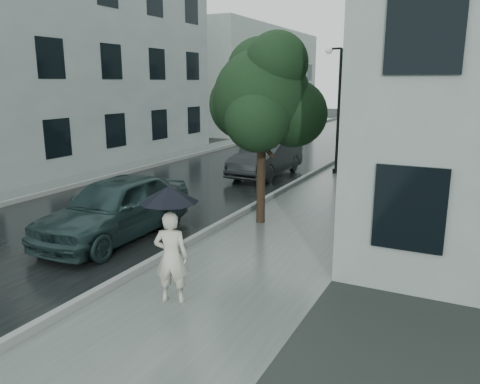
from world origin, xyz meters
The scene contains 14 objects.
ground centered at (0.00, 0.00, 0.00)m, with size 120.00×120.00×0.00m, color black.
sidewalk centered at (0.25, 12.00, 0.00)m, with size 3.50×60.00×0.01m, color slate.
kerb_near centered at (-1.57, 12.00, 0.07)m, with size 0.15×60.00×0.15m, color slate.
asphalt_road centered at (-5.08, 12.00, 0.00)m, with size 6.85×60.00×0.00m, color black.
kerb_far centered at (-8.57, 12.00, 0.07)m, with size 0.15×60.00×0.15m, color slate.
sidewalk_far centered at (-9.50, 12.00, 0.00)m, with size 1.70×60.00×0.01m, color #4C5451.
building_far_a centered at (-13.77, 8.00, 4.75)m, with size 7.02×20.00×9.50m.
building_far_b centered at (-13.77, 30.00, 4.00)m, with size 7.02×18.00×8.00m.
pedestrian centered at (-0.26, -0.58, 0.82)m, with size 0.59×0.39×1.61m, color beige.
umbrella centered at (-0.30, -0.53, 1.91)m, with size 1.25×1.25×1.16m.
street_tree centered at (-0.80, 4.52, 3.37)m, with size 3.28×2.98×4.97m.
lamp_post centered at (-0.99, 12.32, 2.94)m, with size 0.84×0.41×5.14m.
car_near centered at (-3.44, 1.67, 0.77)m, with size 1.80×4.48×1.53m, color #1C2F30.
car_far centered at (-3.25, 10.48, 0.72)m, with size 1.52×4.36×1.44m, color #232628.
Camera 1 is at (4.14, -6.79, 3.73)m, focal length 35.00 mm.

